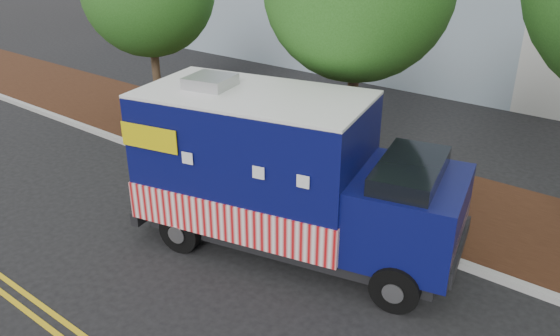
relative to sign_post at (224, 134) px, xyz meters
The scene contains 5 objects.
ground 3.23m from the sign_post, 34.06° to the right, with size 120.00×120.00×0.00m, color black.
curb 2.74m from the sign_post, ahead, with size 120.00×0.18×0.15m, color #9E9E99.
mulch_strip 3.28m from the sign_post, 36.25° to the left, with size 120.00×4.00×0.15m, color black.
sign_post is the anchor object (origin of this frame).
food_truck 3.78m from the sign_post, 28.64° to the right, with size 7.05×3.83×3.53m.
Camera 1 is at (6.98, -8.07, 6.42)m, focal length 35.00 mm.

